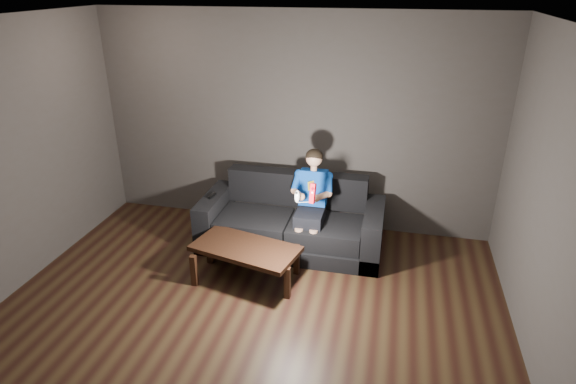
# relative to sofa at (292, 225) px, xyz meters

# --- Properties ---
(floor) EXTENTS (5.00, 5.00, 0.00)m
(floor) POSITION_rel_sofa_xyz_m (-0.12, -1.86, -0.27)
(floor) COLOR black
(floor) RESTS_ON ground
(back_wall) EXTENTS (5.00, 0.04, 2.70)m
(back_wall) POSITION_rel_sofa_xyz_m (-0.12, 0.64, 1.08)
(back_wall) COLOR #3E3835
(back_wall) RESTS_ON ground
(ceiling) EXTENTS (5.00, 5.00, 0.02)m
(ceiling) POSITION_rel_sofa_xyz_m (-0.12, -1.86, 2.43)
(ceiling) COLOR silver
(ceiling) RESTS_ON back_wall
(sofa) EXTENTS (2.16, 0.93, 0.83)m
(sofa) POSITION_rel_sofa_xyz_m (0.00, 0.00, 0.00)
(sofa) COLOR black
(sofa) RESTS_ON floor
(child) EXTENTS (0.47, 0.58, 1.16)m
(child) POSITION_rel_sofa_xyz_m (0.25, -0.05, 0.45)
(child) COLOR black
(child) RESTS_ON sofa
(wii_remote_red) EXTENTS (0.07, 0.09, 0.22)m
(wii_remote_red) POSITION_rel_sofa_xyz_m (0.33, -0.50, 0.68)
(wii_remote_red) COLOR red
(wii_remote_red) RESTS_ON child
(nunchuk_white) EXTENTS (0.07, 0.09, 0.14)m
(nunchuk_white) POSITION_rel_sofa_xyz_m (0.17, -0.50, 0.62)
(nunchuk_white) COLOR white
(nunchuk_white) RESTS_ON child
(wii_remote_black) EXTENTS (0.05, 0.16, 0.03)m
(wii_remote_black) POSITION_rel_sofa_xyz_m (-0.97, -0.08, 0.33)
(wii_remote_black) COLOR black
(wii_remote_black) RESTS_ON sofa
(coffee_table) EXTENTS (1.22, 0.80, 0.41)m
(coffee_table) POSITION_rel_sofa_xyz_m (-0.32, -0.82, 0.08)
(coffee_table) COLOR black
(coffee_table) RESTS_ON floor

